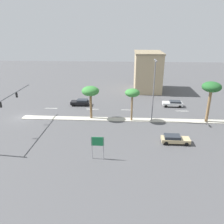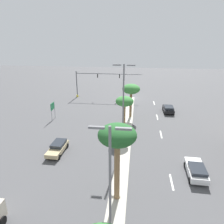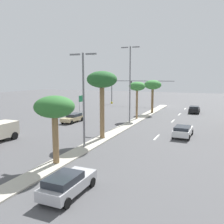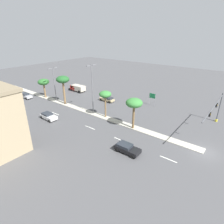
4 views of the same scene
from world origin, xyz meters
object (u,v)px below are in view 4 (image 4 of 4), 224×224
palm_tree_leading (105,95)px  sedan_tan_inboard (107,99)px  traffic_signal_gantry (216,109)px  street_lamp_right (92,86)px  street_lamp_front (54,82)px  sedan_silver_mid (26,96)px  sedan_white_front (48,116)px  sedan_black_left (127,148)px  directional_road_sign (152,97)px  box_truck (77,88)px  palm_tree_outboard (134,104)px  palm_tree_mid (63,80)px  palm_tree_front (43,82)px

palm_tree_leading → sedan_tan_inboard: 11.91m
traffic_signal_gantry → palm_tree_leading: size_ratio=2.65×
street_lamp_right → street_lamp_front: size_ratio=1.23×
street_lamp_front → sedan_silver_mid: size_ratio=2.21×
palm_tree_leading → street_lamp_right: 4.16m
sedan_white_front → sedan_black_left: (0.39, -21.46, 0.02)m
directional_road_sign → sedan_tan_inboard: (-5.12, 11.55, -1.70)m
street_lamp_right → street_lamp_front: street_lamp_right is taller
traffic_signal_gantry → box_truck: size_ratio=2.76×
palm_tree_leading → sedan_white_front: size_ratio=1.41×
directional_road_sign → sedan_white_front: size_ratio=0.75×
street_lamp_right → sedan_white_front: bearing=146.7°
palm_tree_leading → sedan_tan_inboard: (8.69, 6.58, -4.80)m
palm_tree_outboard → street_lamp_front: (0.61, 26.63, 0.16)m
street_lamp_right → sedan_black_left: bearing=-118.4°
directional_road_sign → sedan_silver_mid: (-18.04, 32.97, -1.66)m
palm_tree_leading → traffic_signal_gantry: bearing=-66.0°
sedan_white_front → palm_tree_leading: bearing=-47.6°
box_truck → traffic_signal_gantry: bearing=-91.1°
palm_tree_mid → sedan_tan_inboard: palm_tree_mid is taller
palm_tree_leading → sedan_tan_inboard: size_ratio=1.41×
sedan_black_left → sedan_tan_inboard: (17.21, 18.29, -0.05)m
traffic_signal_gantry → sedan_tan_inboard: 27.95m
palm_tree_mid → sedan_silver_mid: palm_tree_mid is taller
directional_road_sign → sedan_tan_inboard: size_ratio=0.75×
palm_tree_leading → sedan_silver_mid: 28.71m
palm_tree_outboard → sedan_black_left: (-7.79, -3.65, -4.78)m
palm_tree_outboard → sedan_white_front: 20.17m
sedan_white_front → sedan_silver_mid: size_ratio=1.04×
sedan_tan_inboard → palm_tree_leading: bearing=-142.9°
sedan_white_front → box_truck: size_ratio=0.74×
palm_tree_front → palm_tree_outboard: bearing=-90.8°
traffic_signal_gantry → sedan_silver_mid: bearing=105.5°
palm_tree_outboard → sedan_silver_mid: palm_tree_outboard is taller
traffic_signal_gantry → sedan_white_front: traffic_signal_gantry is taller
palm_tree_front → sedan_silver_mid: palm_tree_front is taller
traffic_signal_gantry → sedan_silver_mid: size_ratio=3.91×
palm_tree_leading → street_lamp_right: bearing=90.8°
palm_tree_outboard → directional_road_sign: bearing=12.0°
palm_tree_leading → palm_tree_mid: bearing=91.0°
traffic_signal_gantry → street_lamp_right: (-9.44, 25.07, 2.52)m
sedan_black_left → sedan_white_front: bearing=91.0°
street_lamp_right → sedan_white_front: size_ratio=2.61×
sedan_white_front → palm_tree_outboard: bearing=-65.3°
palm_tree_mid → sedan_white_front: palm_tree_mid is taller
street_lamp_front → sedan_tan_inboard: bearing=-53.7°
palm_tree_mid → sedan_white_front: bearing=-151.4°
sedan_white_front → sedan_silver_mid: 18.84m
traffic_signal_gantry → box_truck: bearing=88.9°
palm_tree_outboard → sedan_tan_inboard: (9.43, 14.64, -4.82)m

